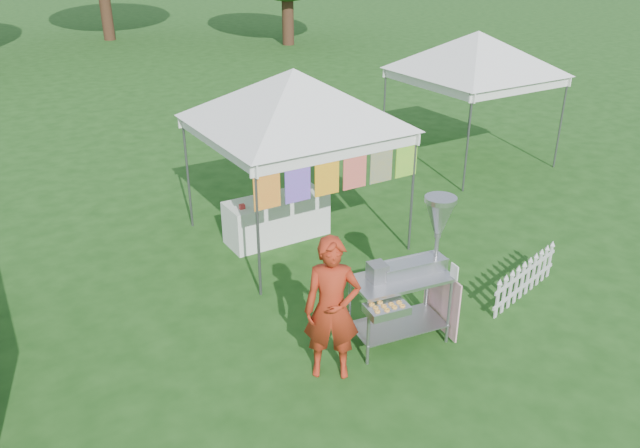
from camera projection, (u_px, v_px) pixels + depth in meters
ground at (423, 334)px, 8.48m from camera, size 120.00×120.00×0.00m
canopy_main at (294, 69)px, 9.91m from camera, size 4.24×4.24×3.45m
canopy_right at (479, 31)px, 13.66m from camera, size 4.24×4.24×3.45m
donut_cart at (417, 262)px, 7.92m from camera, size 1.53×0.95×1.98m
vendor at (332, 309)px, 7.36m from camera, size 0.81×0.74×1.85m
picket_fence at (525, 279)px, 9.26m from camera, size 1.75×0.48×0.56m
display_table at (277, 218)px, 11.00m from camera, size 1.80×0.70×0.77m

